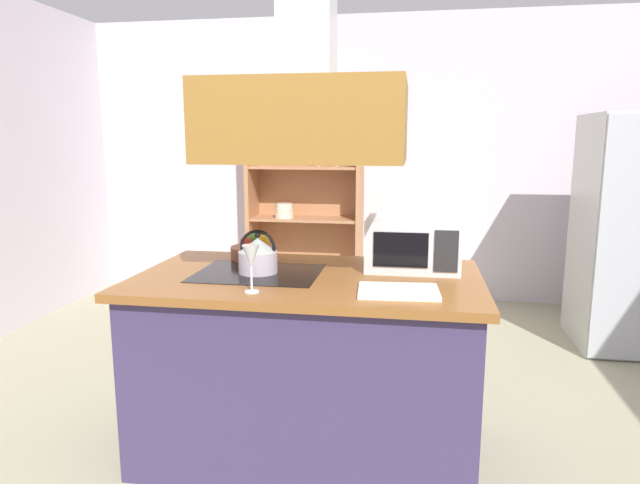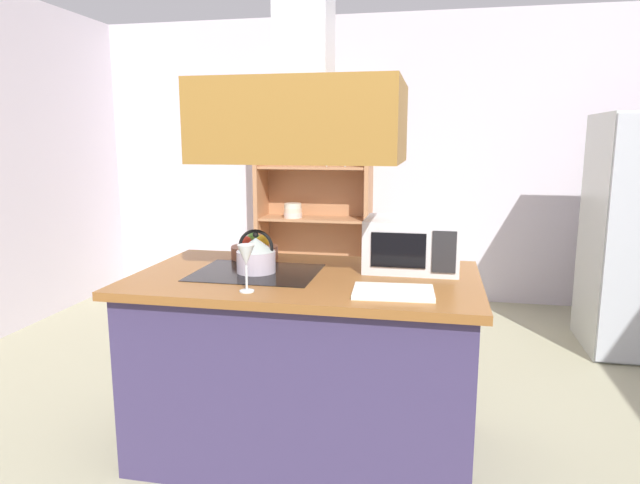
# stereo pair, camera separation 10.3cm
# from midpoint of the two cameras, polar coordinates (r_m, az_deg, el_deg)

# --- Properties ---
(ground_plane) EXTENTS (7.80, 7.80, 0.00)m
(ground_plane) POSITION_cam_midpoint_polar(r_m,az_deg,el_deg) (2.98, 2.03, -20.91)
(ground_plane) COLOR #9F9C7D
(wall_back) EXTENTS (6.00, 0.12, 2.70)m
(wall_back) POSITION_cam_midpoint_polar(r_m,az_deg,el_deg) (5.54, 6.27, 8.29)
(wall_back) COLOR silver
(wall_back) RESTS_ON ground
(kitchen_island) EXTENTS (1.66, 0.97, 0.90)m
(kitchen_island) POSITION_cam_midpoint_polar(r_m,az_deg,el_deg) (2.85, -2.26, -12.16)
(kitchen_island) COLOR #3A3157
(kitchen_island) RESTS_ON ground
(range_hood) EXTENTS (0.90, 0.70, 1.26)m
(range_hood) POSITION_cam_midpoint_polar(r_m,az_deg,el_deg) (2.64, -2.46, 14.59)
(range_hood) COLOR olive
(dish_cabinet) EXTENTS (1.10, 0.40, 1.98)m
(dish_cabinet) POSITION_cam_midpoint_polar(r_m,az_deg,el_deg) (5.46, -2.00, 3.34)
(dish_cabinet) COLOR #B47A4F
(dish_cabinet) RESTS_ON ground
(kettle) EXTENTS (0.19, 0.19, 0.21)m
(kettle) POSITION_cam_midpoint_polar(r_m,az_deg,el_deg) (2.75, -7.41, -1.34)
(kettle) COLOR #BEB1C2
(kettle) RESTS_ON kitchen_island
(cutting_board) EXTENTS (0.35, 0.26, 0.02)m
(cutting_board) POSITION_cam_midpoint_polar(r_m,az_deg,el_deg) (2.41, 6.77, -5.00)
(cutting_board) COLOR white
(cutting_board) RESTS_ON kitchen_island
(microwave) EXTENTS (0.46, 0.35, 0.26)m
(microwave) POSITION_cam_midpoint_polar(r_m,az_deg,el_deg) (2.84, 8.39, -0.17)
(microwave) COLOR silver
(microwave) RESTS_ON kitchen_island
(wine_glass_on_counter) EXTENTS (0.08, 0.08, 0.21)m
(wine_glass_on_counter) POSITION_cam_midpoint_polar(r_m,az_deg,el_deg) (2.40, -8.26, -1.59)
(wine_glass_on_counter) COLOR silver
(wine_glass_on_counter) RESTS_ON kitchen_island
(fruit_bowl) EXTENTS (0.26, 0.26, 0.14)m
(fruit_bowl) POSITION_cam_midpoint_polar(r_m,az_deg,el_deg) (3.09, -7.65, -0.88)
(fruit_bowl) COLOR brown
(fruit_bowl) RESTS_ON kitchen_island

